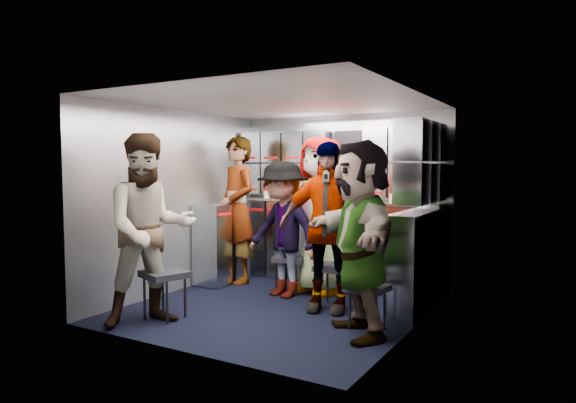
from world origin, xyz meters
The scene contains 29 objects.
floor centered at (0.00, 0.00, 0.00)m, with size 3.00×3.00×0.00m, color black.
wall_back centered at (0.00, 1.50, 1.05)m, with size 2.80×0.04×2.10m, color gray.
wall_left centered at (-1.40, 0.00, 1.05)m, with size 0.04×3.00×2.10m, color gray.
wall_right centered at (1.40, 0.00, 1.05)m, with size 0.04×3.00×2.10m, color gray.
ceiling centered at (0.00, 0.00, 2.10)m, with size 2.80×3.00×0.02m, color silver.
cart_bank_back centered at (0.00, 1.29, 0.49)m, with size 2.68×0.38×0.99m, color #A4ABB4.
cart_bank_left centered at (-1.19, 0.56, 0.49)m, with size 0.38×0.76×0.99m, color #A4ABB4.
counter centered at (0.00, 1.29, 1.01)m, with size 2.68×0.42×0.03m, color silver.
locker_bank_back centered at (0.00, 1.35, 1.49)m, with size 2.68×0.28×0.82m, color #A4ABB4.
locker_bank_right centered at (1.25, 0.70, 1.49)m, with size 0.28×1.00×0.82m, color #A4ABB4.
right_cabinet centered at (1.25, 0.60, 0.50)m, with size 0.28×1.20×1.00m, color #A4ABB4.
coffee_niche centered at (0.18, 1.41, 1.47)m, with size 0.46×0.16×0.84m, color black, non-canonical shape.
red_latch_strip centered at (0.00, 1.09, 0.88)m, with size 2.60×0.02×0.03m, color #B50808.
jump_seat_near_left centered at (-0.73, -0.92, 0.41)m, with size 0.49×0.47×0.46m.
jump_seat_mid_left centered at (-0.20, 0.55, 0.37)m, with size 0.42×0.40×0.42m.
jump_seat_center centered at (0.09, 0.91, 0.42)m, with size 0.43×0.41×0.48m.
jump_seat_mid_right centered at (0.48, 0.28, 0.38)m, with size 0.38×0.36×0.43m.
jump_seat_near_right centered at (1.05, -0.25, 0.35)m, with size 0.37×0.36×0.40m.
attendant_standing centered at (-1.05, 0.70, 0.91)m, with size 0.66×0.43×1.82m, color black.
attendant_arc_a centered at (-0.73, -1.10, 0.88)m, with size 0.85×0.66×1.75m, color black.
attendant_arc_b centered at (-0.20, 0.37, 0.75)m, with size 0.97×0.56×1.50m, color black.
attendant_arc_c centered at (0.09, 0.73, 0.89)m, with size 0.87×0.57×1.78m, color black.
attendant_arc_d centered at (0.48, 0.10, 0.85)m, with size 0.99×0.41×1.69m, color black.
attendant_arc_e centered at (1.05, -0.43, 0.84)m, with size 1.56×0.50×1.68m, color black.
bottle_left centered at (-0.48, 1.24, 1.17)m, with size 0.07×0.07×0.27m, color white.
bottle_mid centered at (-0.08, 1.24, 1.14)m, with size 0.06×0.06×0.22m, color white.
bottle_right centered at (0.62, 1.24, 1.14)m, with size 0.07×0.07×0.23m, color white.
cup_left centered at (-0.95, 1.23, 1.08)m, with size 0.07×0.07×0.09m, color #CDB290.
cup_right centered at (0.77, 1.23, 1.08)m, with size 0.07×0.07×0.10m, color #CDB290.
Camera 1 is at (2.69, -4.48, 1.46)m, focal length 32.00 mm.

